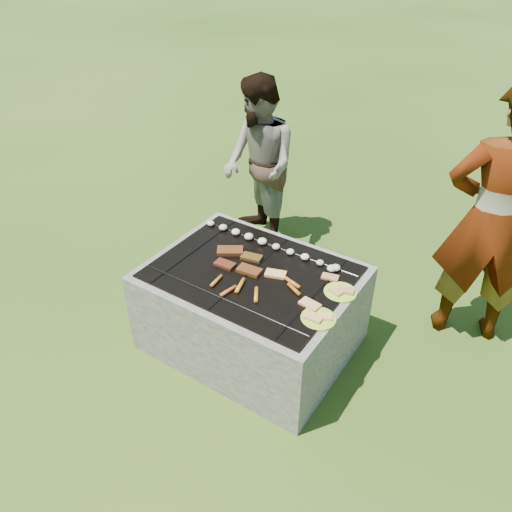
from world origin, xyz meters
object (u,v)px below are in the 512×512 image
at_px(plate_far, 340,292).
at_px(bystander, 259,165).
at_px(fire_pit, 252,311).
at_px(cook, 493,221).
at_px(plate_near, 318,318).

xyz_separation_m(plate_far, bystander, (-1.25, 1.02, 0.13)).
distance_m(fire_pit, plate_far, 0.66).
distance_m(cook, bystander, 1.89).
bearing_deg(plate_near, fire_pit, 163.80).
distance_m(plate_near, cook, 1.31).
relative_size(plate_far, plate_near, 1.05).
relative_size(fire_pit, cook, 0.73).
bearing_deg(bystander, fire_pit, -24.27).
relative_size(fire_pit, bystander, 0.88).
bearing_deg(cook, plate_near, 38.98).
height_order(fire_pit, bystander, bystander).
relative_size(fire_pit, plate_near, 5.25).
relative_size(plate_far, cook, 0.14).
relative_size(plate_near, cook, 0.14).
bearing_deg(plate_near, plate_far, 89.58).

